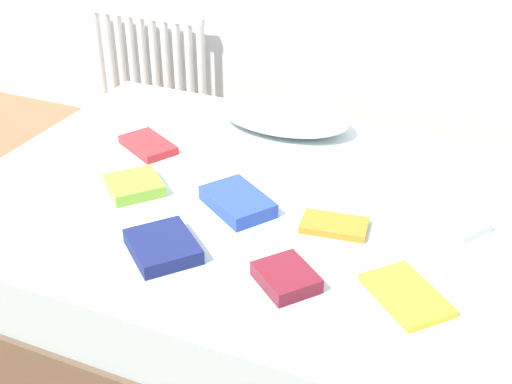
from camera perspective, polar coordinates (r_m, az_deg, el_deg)
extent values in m
plane|color=#93704C|center=(2.63, -0.44, -9.55)|extent=(8.00, 8.00, 0.00)
cube|color=brown|center=(2.54, -0.46, -7.14)|extent=(2.00, 1.50, 0.28)
cube|color=silver|center=(2.40, -0.48, -2.41)|extent=(1.96, 1.46, 0.22)
cylinder|color=white|center=(4.02, -13.07, 11.22)|extent=(0.04, 0.04, 0.57)
cylinder|color=white|center=(3.98, -12.20, 11.12)|extent=(0.04, 0.04, 0.57)
cylinder|color=white|center=(3.94, -11.31, 11.01)|extent=(0.04, 0.04, 0.57)
cylinder|color=white|center=(3.90, -10.41, 10.90)|extent=(0.04, 0.04, 0.57)
cylinder|color=white|center=(3.86, -9.48, 10.78)|extent=(0.04, 0.04, 0.57)
cylinder|color=white|center=(3.82, -8.54, 10.66)|extent=(0.04, 0.04, 0.57)
cylinder|color=white|center=(3.79, -7.59, 10.54)|extent=(0.04, 0.04, 0.57)
cylinder|color=white|center=(3.75, -6.61, 10.41)|extent=(0.04, 0.04, 0.57)
cylinder|color=white|center=(3.72, -5.62, 10.27)|extent=(0.04, 0.04, 0.57)
cylinder|color=white|center=(3.68, -4.61, 10.13)|extent=(0.04, 0.04, 0.57)
cube|color=white|center=(3.76, -9.35, 14.54)|extent=(0.70, 0.04, 0.04)
cube|color=white|center=(3.94, -8.70, 7.08)|extent=(0.70, 0.04, 0.04)
ellipsoid|color=white|center=(2.78, 2.32, 6.55)|extent=(0.56, 0.32, 0.13)
cube|color=#2847B7|center=(2.25, -1.53, -0.83)|extent=(0.29, 0.27, 0.05)
cube|color=red|center=(2.67, -9.11, 3.94)|extent=(0.27, 0.23, 0.03)
cube|color=navy|center=(2.05, -7.88, -4.58)|extent=(0.29, 0.28, 0.05)
cube|color=maroon|center=(1.92, 2.55, -7.21)|extent=(0.22, 0.22, 0.04)
cube|color=yellow|center=(1.92, 12.60, -8.48)|extent=(0.29, 0.29, 0.02)
cube|color=#8CC638|center=(2.39, -10.25, 0.55)|extent=(0.25, 0.25, 0.04)
cube|color=white|center=(2.26, 16.21, -2.21)|extent=(0.26, 0.23, 0.03)
cube|color=orange|center=(2.16, 6.63, -2.81)|extent=(0.22, 0.15, 0.02)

